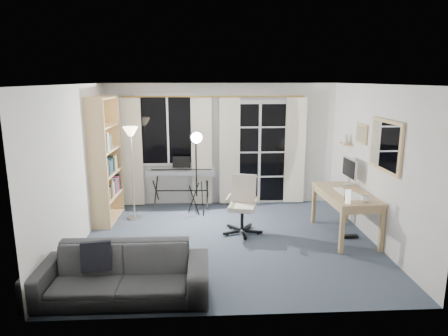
% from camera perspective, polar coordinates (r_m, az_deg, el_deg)
% --- Properties ---
extents(floor, '(4.50, 4.00, 0.02)m').
position_cam_1_polar(floor, '(6.34, 0.57, -10.48)').
color(floor, '#384251').
rests_on(floor, ground).
extents(window, '(1.20, 0.08, 1.40)m').
position_cam_1_polar(window, '(7.88, -8.01, 5.37)').
color(window, white).
rests_on(window, floor).
extents(french_door, '(1.32, 0.09, 2.11)m').
position_cam_1_polar(french_door, '(8.00, 5.05, 2.12)').
color(french_door, white).
rests_on(french_door, floor).
extents(curtains, '(3.60, 0.07, 2.13)m').
position_cam_1_polar(curtains, '(7.82, -1.30, 2.43)').
color(curtains, gold).
rests_on(curtains, floor).
extents(bookshelf, '(0.39, 1.03, 2.19)m').
position_cam_1_polar(bookshelf, '(7.26, -16.99, 0.66)').
color(bookshelf, tan).
rests_on(bookshelf, floor).
extents(torchiere_lamp, '(0.34, 0.34, 1.67)m').
position_cam_1_polar(torchiere_lamp, '(7.14, -13.12, 3.16)').
color(torchiere_lamp, '#B2B2B7').
rests_on(torchiere_lamp, floor).
extents(keyboard_piano, '(1.31, 0.66, 0.94)m').
position_cam_1_polar(keyboard_piano, '(7.73, -6.13, -0.64)').
color(keyboard_piano, black).
rests_on(keyboard_piano, floor).
extents(studio_light, '(0.31, 0.32, 1.60)m').
position_cam_1_polar(studio_light, '(7.15, -3.99, 3.01)').
color(studio_light, black).
rests_on(studio_light, floor).
extents(office_chair, '(0.66, 0.65, 0.95)m').
position_cam_1_polar(office_chair, '(6.57, 2.78, -4.39)').
color(office_chair, black).
rests_on(office_chair, floor).
extents(desk, '(0.73, 1.38, 0.73)m').
position_cam_1_polar(desk, '(6.61, 17.03, -4.10)').
color(desk, '#A47854').
rests_on(desk, floor).
extents(monitor, '(0.18, 0.52, 0.46)m').
position_cam_1_polar(monitor, '(7.00, 17.49, -0.14)').
color(monitor, silver).
rests_on(monitor, desk).
extents(desk_clutter, '(0.41, 0.83, 0.92)m').
position_cam_1_polar(desk_clutter, '(6.41, 17.21, -5.27)').
color(desk_clutter, white).
rests_on(desk_clutter, desk).
extents(mug, '(0.12, 0.10, 0.12)m').
position_cam_1_polar(mug, '(6.16, 19.57, -4.05)').
color(mug, silver).
rests_on(mug, desk).
extents(wall_mirror, '(0.04, 0.94, 0.74)m').
position_cam_1_polar(wall_mirror, '(6.12, 22.09, 2.99)').
color(wall_mirror, tan).
rests_on(wall_mirror, floor).
extents(framed_print, '(0.03, 0.42, 0.32)m').
position_cam_1_polar(framed_print, '(6.93, 19.06, 4.67)').
color(framed_print, tan).
rests_on(framed_print, floor).
extents(wall_shelf, '(0.16, 0.30, 0.18)m').
position_cam_1_polar(wall_shelf, '(7.40, 17.03, 3.76)').
color(wall_shelf, tan).
rests_on(wall_shelf, floor).
extents(sofa, '(2.02, 0.61, 0.79)m').
position_cam_1_polar(sofa, '(4.84, -14.65, -13.25)').
color(sofa, '#2A2A2C').
rests_on(sofa, floor).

